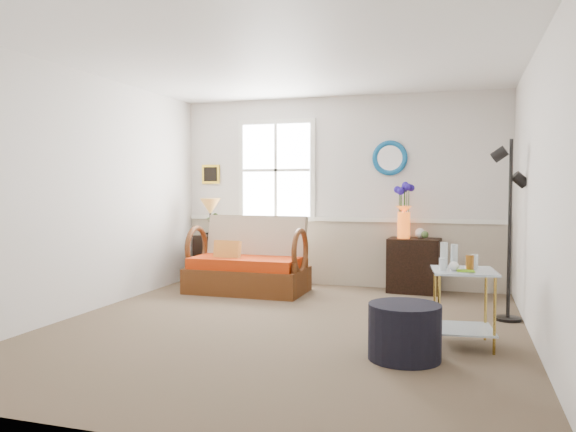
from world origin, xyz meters
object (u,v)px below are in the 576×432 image
(loveseat, at_px, (247,254))
(side_table, at_px, (463,308))
(lamp_stand, at_px, (211,259))
(ottoman, at_px, (404,332))
(cabinet, at_px, (414,265))
(floor_lamp, at_px, (510,230))

(loveseat, xyz_separation_m, side_table, (2.67, -1.75, -0.16))
(lamp_stand, distance_m, ottoman, 4.13)
(loveseat, relative_size, side_table, 2.27)
(lamp_stand, xyz_separation_m, ottoman, (3.00, -2.84, -0.12))
(loveseat, xyz_separation_m, ottoman, (2.23, -2.28, -0.27))
(cabinet, distance_m, floor_lamp, 1.74)
(cabinet, distance_m, side_table, 2.45)
(loveseat, xyz_separation_m, cabinet, (2.07, 0.63, -0.14))
(loveseat, xyz_separation_m, lamp_stand, (-0.77, 0.56, -0.15))
(loveseat, distance_m, floor_lamp, 3.21)
(floor_lamp, relative_size, ottoman, 3.22)
(lamp_stand, relative_size, floor_lamp, 0.36)
(side_table, distance_m, ottoman, 0.70)
(loveseat, relative_size, ottoman, 2.61)
(loveseat, height_order, floor_lamp, floor_lamp)
(floor_lamp, bearing_deg, side_table, -100.56)
(ottoman, bearing_deg, side_table, 50.20)
(lamp_stand, distance_m, cabinet, 2.84)
(cabinet, xyz_separation_m, floor_lamp, (1.05, -1.27, 0.57))
(lamp_stand, height_order, cabinet, cabinet)
(side_table, bearing_deg, loveseat, 146.77)
(cabinet, height_order, side_table, cabinet)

